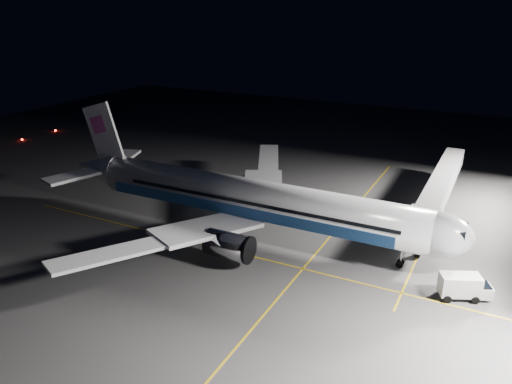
{
  "coord_description": "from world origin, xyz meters",
  "views": [
    {
      "loc": [
        29.44,
        -56.57,
        30.76
      ],
      "look_at": [
        -0.06,
        0.99,
        6.0
      ],
      "focal_mm": 35.0,
      "sensor_mm": 36.0,
      "label": 1
    }
  ],
  "objects_px": {
    "service_truck": "(464,286)",
    "safety_cone_c": "(269,217)",
    "baggage_tug": "(246,181)",
    "safety_cone_b": "(278,217)",
    "safety_cone_a": "(294,219)",
    "airliner": "(246,199)",
    "jet_bridge": "(439,189)"
  },
  "relations": [
    {
      "from": "airliner",
      "to": "safety_cone_c",
      "type": "xyz_separation_m",
      "value": [
        0.8,
        5.66,
        -4.89
      ]
    },
    {
      "from": "baggage_tug",
      "to": "safety_cone_c",
      "type": "relative_size",
      "value": 5.18
    },
    {
      "from": "service_truck",
      "to": "safety_cone_b",
      "type": "xyz_separation_m",
      "value": [
        -27.29,
        10.15,
        -1.21
      ]
    },
    {
      "from": "jet_bridge",
      "to": "service_truck",
      "type": "xyz_separation_m",
      "value": [
        6.21,
        -21.93,
        -3.07
      ]
    },
    {
      "from": "safety_cone_b",
      "to": "safety_cone_c",
      "type": "distance_m",
      "value": 1.35
    },
    {
      "from": "jet_bridge",
      "to": "safety_cone_b",
      "type": "relative_size",
      "value": 57.03
    },
    {
      "from": "safety_cone_b",
      "to": "jet_bridge",
      "type": "bearing_deg",
      "value": 29.2
    },
    {
      "from": "service_truck",
      "to": "safety_cone_a",
      "type": "relative_size",
      "value": 10.92
    },
    {
      "from": "safety_cone_b",
      "to": "safety_cone_c",
      "type": "height_order",
      "value": "safety_cone_b"
    },
    {
      "from": "service_truck",
      "to": "safety_cone_c",
      "type": "relative_size",
      "value": 10.97
    },
    {
      "from": "airliner",
      "to": "service_truck",
      "type": "distance_m",
      "value": 29.77
    },
    {
      "from": "service_truck",
      "to": "safety_cone_c",
      "type": "bearing_deg",
      "value": 137.64
    },
    {
      "from": "jet_bridge",
      "to": "safety_cone_a",
      "type": "height_order",
      "value": "jet_bridge"
    },
    {
      "from": "safety_cone_c",
      "to": "safety_cone_b",
      "type": "bearing_deg",
      "value": 27.15
    },
    {
      "from": "airliner",
      "to": "service_truck",
      "type": "bearing_deg",
      "value": -7.53
    },
    {
      "from": "airliner",
      "to": "safety_cone_a",
      "type": "xyz_separation_m",
      "value": [
        4.5,
        6.78,
        -4.89
      ]
    },
    {
      "from": "safety_cone_a",
      "to": "safety_cone_c",
      "type": "relative_size",
      "value": 1.0
    },
    {
      "from": "baggage_tug",
      "to": "safety_cone_b",
      "type": "xyz_separation_m",
      "value": [
        11.33,
        -10.84,
        -0.52
      ]
    },
    {
      "from": "safety_cone_b",
      "to": "safety_cone_c",
      "type": "xyz_separation_m",
      "value": [
        -1.2,
        -0.62,
        -0.03
      ]
    },
    {
      "from": "airliner",
      "to": "safety_cone_c",
      "type": "relative_size",
      "value": 114.18
    },
    {
      "from": "airliner",
      "to": "safety_cone_b",
      "type": "height_order",
      "value": "airliner"
    },
    {
      "from": "service_truck",
      "to": "safety_cone_b",
      "type": "bearing_deg",
      "value": 135.74
    },
    {
      "from": "baggage_tug",
      "to": "safety_cone_b",
      "type": "relative_size",
      "value": 4.62
    },
    {
      "from": "safety_cone_b",
      "to": "safety_cone_a",
      "type": "bearing_deg",
      "value": 11.38
    },
    {
      "from": "airliner",
      "to": "safety_cone_a",
      "type": "height_order",
      "value": "airliner"
    },
    {
      "from": "safety_cone_a",
      "to": "safety_cone_c",
      "type": "xyz_separation_m",
      "value": [
        -3.71,
        -1.12,
        -0.0
      ]
    },
    {
      "from": "jet_bridge",
      "to": "service_truck",
      "type": "distance_m",
      "value": 23.0
    },
    {
      "from": "baggage_tug",
      "to": "safety_cone_b",
      "type": "bearing_deg",
      "value": -55.78
    },
    {
      "from": "safety_cone_a",
      "to": "safety_cone_b",
      "type": "height_order",
      "value": "safety_cone_b"
    },
    {
      "from": "airliner",
      "to": "service_truck",
      "type": "relative_size",
      "value": 10.41
    },
    {
      "from": "safety_cone_b",
      "to": "safety_cone_c",
      "type": "bearing_deg",
      "value": -152.85
    },
    {
      "from": "jet_bridge",
      "to": "safety_cone_b",
      "type": "distance_m",
      "value": 24.52
    }
  ]
}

